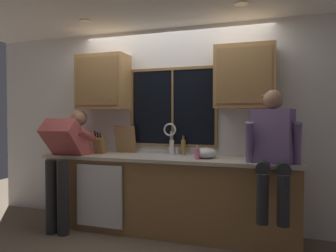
{
  "coord_description": "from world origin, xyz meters",
  "views": [
    {
      "loc": [
        1.18,
        -3.85,
        1.4
      ],
      "look_at": [
        0.03,
        -0.3,
        1.29
      ],
      "focal_mm": 33.24,
      "sensor_mm": 36.0,
      "label": 1
    }
  ],
  "objects_px": {
    "person_sitting_on_counter": "(273,146)",
    "mixing_bowl": "(205,153)",
    "knife_block": "(100,145)",
    "cutting_board": "(125,139)",
    "soap_dispenser": "(197,154)",
    "bottle_tall_clear": "(172,147)",
    "person_standing": "(66,154)",
    "bottle_green_glass": "(183,147)"
  },
  "relations": [
    {
      "from": "mixing_bowl",
      "to": "soap_dispenser",
      "type": "distance_m",
      "value": 0.15
    },
    {
      "from": "knife_block",
      "to": "cutting_board",
      "type": "height_order",
      "value": "cutting_board"
    },
    {
      "from": "knife_block",
      "to": "person_sitting_on_counter",
      "type": "bearing_deg",
      "value": -8.35
    },
    {
      "from": "person_standing",
      "to": "soap_dispenser",
      "type": "xyz_separation_m",
      "value": [
        1.62,
        0.17,
        0.05
      ]
    },
    {
      "from": "knife_block",
      "to": "bottle_tall_clear",
      "type": "relative_size",
      "value": 1.3
    },
    {
      "from": "mixing_bowl",
      "to": "person_standing",
      "type": "bearing_deg",
      "value": -170.05
    },
    {
      "from": "knife_block",
      "to": "bottle_green_glass",
      "type": "height_order",
      "value": "knife_block"
    },
    {
      "from": "person_sitting_on_counter",
      "to": "mixing_bowl",
      "type": "height_order",
      "value": "person_sitting_on_counter"
    },
    {
      "from": "bottle_green_glass",
      "to": "cutting_board",
      "type": "bearing_deg",
      "value": -179.58
    },
    {
      "from": "person_standing",
      "to": "cutting_board",
      "type": "height_order",
      "value": "person_standing"
    },
    {
      "from": "bottle_green_glass",
      "to": "person_sitting_on_counter",
      "type": "bearing_deg",
      "value": -24.71
    },
    {
      "from": "knife_block",
      "to": "mixing_bowl",
      "type": "relative_size",
      "value": 1.22
    },
    {
      "from": "soap_dispenser",
      "to": "mixing_bowl",
      "type": "bearing_deg",
      "value": 61.43
    },
    {
      "from": "cutting_board",
      "to": "bottle_green_glass",
      "type": "bearing_deg",
      "value": 0.42
    },
    {
      "from": "person_standing",
      "to": "mixing_bowl",
      "type": "relative_size",
      "value": 5.64
    },
    {
      "from": "mixing_bowl",
      "to": "knife_block",
      "type": "bearing_deg",
      "value": 178.8
    },
    {
      "from": "person_standing",
      "to": "bottle_tall_clear",
      "type": "distance_m",
      "value": 1.32
    },
    {
      "from": "person_standing",
      "to": "knife_block",
      "type": "xyz_separation_m",
      "value": [
        0.29,
        0.33,
        0.09
      ]
    },
    {
      "from": "mixing_bowl",
      "to": "bottle_green_glass",
      "type": "xyz_separation_m",
      "value": [
        -0.32,
        0.2,
        0.04
      ]
    },
    {
      "from": "person_standing",
      "to": "soap_dispenser",
      "type": "bearing_deg",
      "value": 5.87
    },
    {
      "from": "cutting_board",
      "to": "bottle_tall_clear",
      "type": "relative_size",
      "value": 1.48
    },
    {
      "from": "person_standing",
      "to": "soap_dispenser",
      "type": "relative_size",
      "value": 9.03
    },
    {
      "from": "person_standing",
      "to": "bottle_green_glass",
      "type": "height_order",
      "value": "person_standing"
    },
    {
      "from": "cutting_board",
      "to": "mixing_bowl",
      "type": "xyz_separation_m",
      "value": [
        1.12,
        -0.2,
        -0.12
      ]
    },
    {
      "from": "cutting_board",
      "to": "soap_dispenser",
      "type": "height_order",
      "value": "cutting_board"
    },
    {
      "from": "soap_dispenser",
      "to": "bottle_tall_clear",
      "type": "distance_m",
      "value": 0.51
    },
    {
      "from": "cutting_board",
      "to": "bottle_green_glass",
      "type": "distance_m",
      "value": 0.8
    },
    {
      "from": "mixing_bowl",
      "to": "bottle_green_glass",
      "type": "height_order",
      "value": "bottle_green_glass"
    },
    {
      "from": "person_standing",
      "to": "person_sitting_on_counter",
      "type": "height_order",
      "value": "person_sitting_on_counter"
    },
    {
      "from": "person_standing",
      "to": "bottle_green_glass",
      "type": "relative_size",
      "value": 5.95
    },
    {
      "from": "soap_dispenser",
      "to": "knife_block",
      "type": "bearing_deg",
      "value": 173.19
    },
    {
      "from": "person_sitting_on_counter",
      "to": "mixing_bowl",
      "type": "distance_m",
      "value": 0.8
    },
    {
      "from": "bottle_green_glass",
      "to": "bottle_tall_clear",
      "type": "height_order",
      "value": "bottle_green_glass"
    },
    {
      "from": "person_standing",
      "to": "person_sitting_on_counter",
      "type": "xyz_separation_m",
      "value": [
        2.44,
        0.01,
        0.17
      ]
    },
    {
      "from": "person_sitting_on_counter",
      "to": "knife_block",
      "type": "relative_size",
      "value": 3.92
    },
    {
      "from": "person_standing",
      "to": "bottle_tall_clear",
      "type": "xyz_separation_m",
      "value": [
        1.23,
        0.49,
        0.09
      ]
    },
    {
      "from": "knife_block",
      "to": "soap_dispenser",
      "type": "relative_size",
      "value": 1.95
    },
    {
      "from": "soap_dispenser",
      "to": "bottle_green_glass",
      "type": "xyz_separation_m",
      "value": [
        -0.25,
        0.33,
        0.04
      ]
    },
    {
      "from": "mixing_bowl",
      "to": "soap_dispenser",
      "type": "relative_size",
      "value": 1.6
    },
    {
      "from": "person_standing",
      "to": "knife_block",
      "type": "bearing_deg",
      "value": 48.9
    },
    {
      "from": "person_standing",
      "to": "soap_dispenser",
      "type": "height_order",
      "value": "person_standing"
    },
    {
      "from": "knife_block",
      "to": "cutting_board",
      "type": "bearing_deg",
      "value": 30.06
    }
  ]
}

